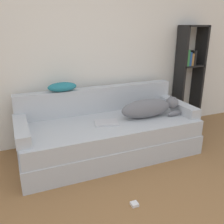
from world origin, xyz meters
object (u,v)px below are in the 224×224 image
(dog, at_px, (150,108))
(bookshelf, at_px, (189,71))
(laptop, at_px, (106,123))
(couch, at_px, (109,138))
(throw_pillow, at_px, (62,87))
(power_adapter, at_px, (134,204))

(dog, height_order, bookshelf, bookshelf)
(laptop, xyz_separation_m, bookshelf, (1.61, 0.52, 0.43))
(couch, height_order, throw_pillow, throw_pillow)
(throw_pillow, bearing_deg, power_adapter, -76.75)
(laptop, height_order, power_adapter, laptop)
(laptop, distance_m, throw_pillow, 0.72)
(laptop, bearing_deg, couch, 59.47)
(couch, height_order, bookshelf, bookshelf)
(dog, distance_m, power_adapter, 1.30)
(bookshelf, bearing_deg, couch, -163.36)
(couch, distance_m, bookshelf, 1.75)
(couch, relative_size, dog, 2.70)
(power_adapter, bearing_deg, bookshelf, 40.80)
(dog, height_order, laptop, dog)
(couch, distance_m, throw_pillow, 0.88)
(bookshelf, bearing_deg, throw_pillow, -177.74)
(throw_pillow, xyz_separation_m, power_adapter, (0.33, -1.39, -0.84))
(dog, height_order, power_adapter, dog)
(laptop, bearing_deg, dog, 13.38)
(dog, xyz_separation_m, power_adapter, (-0.69, -0.94, -0.56))
(couch, xyz_separation_m, bookshelf, (1.55, 0.46, 0.67))
(laptop, xyz_separation_m, throw_pillow, (-0.42, 0.44, 0.38))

